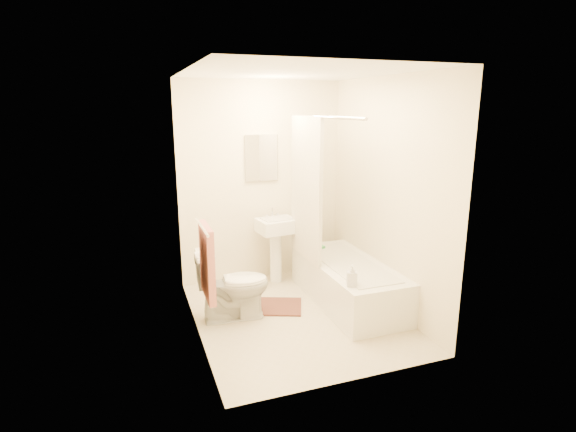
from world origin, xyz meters
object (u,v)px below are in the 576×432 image
object	(u,v)px
bathtub	(347,282)
bath_mat	(274,306)
sink	(276,248)
soap_bottle	(352,275)
toilet	(233,285)

from	to	relation	value
bathtub	bath_mat	world-z (taller)	bathtub
bathtub	sink	bearing A→B (deg)	123.81
sink	bathtub	bearing A→B (deg)	-63.60
bath_mat	bathtub	bearing A→B (deg)	-9.29
sink	soap_bottle	world-z (taller)	sink
sink	bath_mat	world-z (taller)	sink
sink	bathtub	size ratio (longest dim) A/B	0.54
toilet	bathtub	bearing A→B (deg)	-87.54
toilet	bath_mat	distance (m)	0.58
bath_mat	toilet	bearing A→B (deg)	-169.74
toilet	sink	world-z (taller)	sink
bathtub	soap_bottle	size ratio (longest dim) A/B	7.76
sink	bathtub	world-z (taller)	sink
bath_mat	soap_bottle	distance (m)	1.04
bathtub	bath_mat	xyz separation A→B (m)	(-0.80, 0.13, -0.22)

